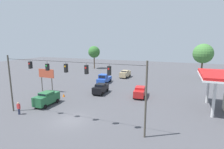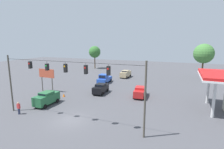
% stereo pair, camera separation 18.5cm
% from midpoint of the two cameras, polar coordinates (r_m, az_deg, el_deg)
% --- Properties ---
extents(ground_plane, '(140.00, 140.00, 0.00)m').
position_cam_midpoint_polar(ground_plane, '(22.76, -13.59, -14.39)').
color(ground_plane, '#47474C').
extents(overhead_signal_span, '(18.58, 0.38, 7.79)m').
position_cam_midpoint_polar(overhead_signal_span, '(20.75, -14.69, -1.73)').
color(overhead_signal_span, '#4C473D').
rests_on(overhead_signal_span, ground_plane).
extents(sedan_black_withflow_mid, '(2.12, 4.17, 1.83)m').
position_cam_midpoint_polar(sedan_black_withflow_mid, '(32.74, -3.89, -4.54)').
color(sedan_black_withflow_mid, black).
rests_on(sedan_black_withflow_mid, ground_plane).
extents(sedan_tan_withflow_deep, '(2.19, 4.36, 1.95)m').
position_cam_midpoint_polar(sedan_tan_withflow_deep, '(47.22, 4.21, 0.24)').
color(sedan_tan_withflow_deep, tan).
rests_on(sedan_tan_withflow_deep, ground_plane).
extents(sedan_red_oncoming_far, '(2.20, 4.44, 1.81)m').
position_cam_midpoint_polar(sedan_red_oncoming_far, '(31.04, 8.97, -5.52)').
color(sedan_red_oncoming_far, red).
rests_on(sedan_red_oncoming_far, ground_plane).
extents(sedan_green_parked_shoulder, '(2.00, 4.32, 2.03)m').
position_cam_midpoint_polar(sedan_green_parked_shoulder, '(28.62, -20.73, -7.27)').
color(sedan_green_parked_shoulder, '#236038').
rests_on(sedan_green_parked_shoulder, ground_plane).
extents(pickup_truck_blue_withflow_far, '(2.37, 5.10, 2.12)m').
position_cam_midpoint_polar(pickup_truck_blue_withflow_far, '(40.97, -2.73, -1.40)').
color(pickup_truck_blue_withflow_far, '#234CB2').
rests_on(pickup_truck_blue_withflow_far, ground_plane).
extents(traffic_cone_nearest, '(0.41, 0.41, 0.59)m').
position_cam_midpoint_polar(traffic_cone_nearest, '(28.06, -22.84, -9.41)').
color(traffic_cone_nearest, orange).
rests_on(traffic_cone_nearest, ground_plane).
extents(traffic_cone_second, '(0.41, 0.41, 0.59)m').
position_cam_midpoint_polar(traffic_cone_second, '(30.18, -19.02, -7.75)').
color(traffic_cone_second, orange).
rests_on(traffic_cone_second, ground_plane).
extents(traffic_cone_third, '(0.41, 0.41, 0.59)m').
position_cam_midpoint_polar(traffic_cone_third, '(32.04, -15.64, -6.49)').
color(traffic_cone_third, orange).
rests_on(traffic_cone_third, ground_plane).
extents(roadside_billboard, '(3.52, 0.16, 4.43)m').
position_cam_midpoint_polar(roadside_billboard, '(35.59, -20.79, -0.24)').
color(roadside_billboard, '#4C473D').
rests_on(roadside_billboard, ground_plane).
extents(pedestrian, '(0.40, 0.28, 1.71)m').
position_cam_midpoint_polar(pedestrian, '(26.61, -28.34, -9.68)').
color(pedestrian, '#2D334C').
rests_on(pedestrian, ground_plane).
extents(tree_horizon_left, '(4.15, 4.15, 8.02)m').
position_cam_midpoint_polar(tree_horizon_left, '(62.97, -5.96, 7.31)').
color(tree_horizon_left, brown).
rests_on(tree_horizon_left, ground_plane).
extents(tree_horizon_right, '(4.91, 4.91, 9.06)m').
position_cam_midpoint_polar(tree_horizon_right, '(49.72, 27.50, 6.06)').
color(tree_horizon_right, '#4C3823').
rests_on(tree_horizon_right, ground_plane).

